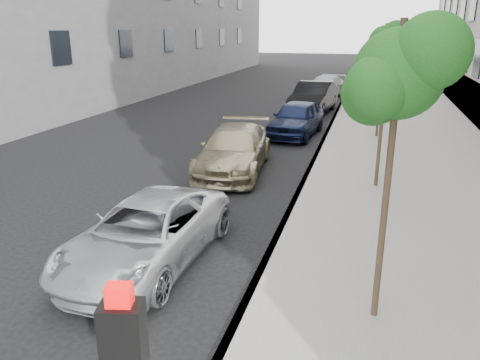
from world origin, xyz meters
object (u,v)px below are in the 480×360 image
at_px(tree_mid, 388,62).
at_px(tree_far, 386,42).
at_px(minivan, 147,233).
at_px(sedan_rear, 325,87).
at_px(suv, 234,150).
at_px(sedan_black, 313,98).
at_px(sedan_blue, 296,119).
at_px(tree_near, 401,74).

relative_size(tree_mid, tree_far, 0.92).
relative_size(minivan, sedan_rear, 0.95).
xyz_separation_m(tree_mid, minivan, (-4.31, -5.66, -2.90)).
height_order(suv, sedan_black, sedan_black).
height_order(minivan, suv, suv).
bearing_deg(tree_far, sedan_rear, 106.18).
bearing_deg(sedan_blue, tree_far, 8.71).
relative_size(suv, sedan_blue, 1.12).
distance_m(tree_near, tree_far, 13.00).
relative_size(tree_mid, sedan_black, 0.83).
height_order(minivan, sedan_blue, sedan_blue).
relative_size(tree_near, suv, 0.93).
distance_m(minivan, sedan_blue, 12.02).
bearing_deg(sedan_black, suv, -89.80).
distance_m(tree_far, minivan, 13.29).
bearing_deg(sedan_blue, suv, -95.30).
xyz_separation_m(tree_mid, sedan_blue, (-3.33, 6.32, -2.79)).
bearing_deg(sedan_rear, tree_mid, -69.89).
bearing_deg(tree_near, suv, 121.48).
relative_size(tree_near, sedan_rear, 0.95).
height_order(tree_far, sedan_rear, tree_far).
bearing_deg(suv, sedan_black, 79.10).
bearing_deg(tree_far, sedan_black, 121.11).
bearing_deg(tree_far, sedan_blue, -176.91).
height_order(minivan, sedan_rear, sedan_rear).
bearing_deg(minivan, tree_far, 73.49).
xyz_separation_m(tree_mid, sedan_rear, (-3.33, 17.96, -2.84)).
bearing_deg(tree_near, sedan_rear, 97.74).
relative_size(suv, sedan_rear, 1.02).
bearing_deg(tree_far, tree_mid, -90.00).
distance_m(minivan, suv, 6.36).
bearing_deg(suv, sedan_blue, 73.66).
relative_size(tree_mid, minivan, 0.92).
bearing_deg(suv, tree_near, -63.95).
bearing_deg(tree_mid, suv, 170.95).
height_order(tree_mid, tree_far, tree_far).
bearing_deg(sedan_black, tree_mid, -68.85).
bearing_deg(sedan_rear, tree_near, -72.64).
xyz_separation_m(minivan, sedan_black, (0.98, 17.67, 0.19)).
height_order(tree_near, tree_mid, tree_near).
bearing_deg(sedan_blue, minivan, -89.05).
relative_size(tree_near, sedan_black, 0.90).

